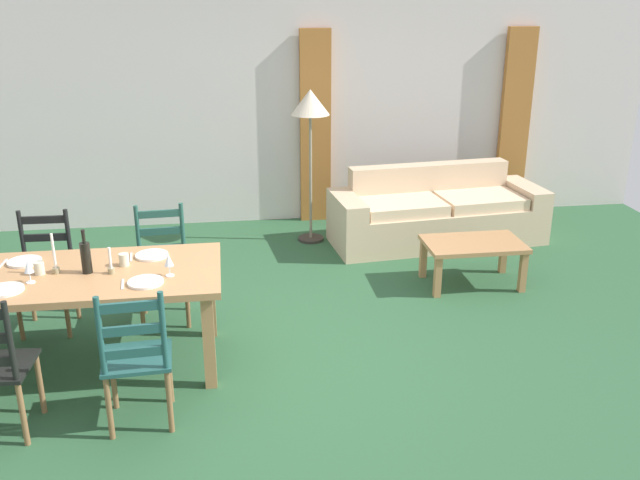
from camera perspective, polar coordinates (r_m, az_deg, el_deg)
The scene contains 25 objects.
ground_plane at distance 5.36m, azimuth -4.26°, elevation -9.39°, with size 9.60×9.60×0.02m, color #2B5635.
wall_far at distance 8.06m, azimuth -6.23°, elevation 10.94°, with size 9.60×0.16×2.70m, color silver.
curtain_panel_left at distance 8.03m, azimuth -0.38°, elevation 9.21°, with size 0.35×0.08×2.20m, color #B06C31.
curtain_panel_right at distance 8.68m, azimuth 15.73°, elevation 9.29°, with size 0.35×0.08×2.20m, color #B06C31.
dining_table at distance 5.14m, azimuth -18.83°, elevation -3.45°, with size 1.90×0.96×0.75m.
dining_chair_near_right at distance 4.46m, azimuth -14.88°, elevation -9.37°, with size 0.44×0.42×0.96m.
dining_chair_far_left at distance 5.96m, azimuth -21.64°, elevation -2.46°, with size 0.43×0.41×0.96m.
dining_chair_far_right at distance 5.83m, azimuth -12.84°, elevation -2.00°, with size 0.44×0.42×0.96m.
dinner_plate_near_left at distance 4.99m, azimuth -24.51°, elevation -3.76°, with size 0.24×0.24×0.02m, color white.
dinner_plate_near_right at distance 4.80m, azimuth -14.17°, elevation -3.38°, with size 0.24×0.24×0.02m, color white.
fork_near_right at distance 4.82m, azimuth -15.94°, elevation -3.52°, with size 0.02×0.17×0.01m, color silver.
dinner_plate_far_left at distance 5.43m, azimuth -23.16°, elevation -1.65°, with size 0.24×0.24×0.02m, color white.
fork_far_left at distance 5.48m, azimuth -24.66°, elevation -1.77°, with size 0.02×0.17×0.01m, color silver.
dinner_plate_far_right at distance 5.26m, azimuth -13.68°, elevation -1.22°, with size 0.24×0.24×0.02m, color white.
fork_far_right at distance 5.28m, azimuth -15.29°, elevation -1.36°, with size 0.02×0.17×0.01m, color silver.
wine_bottle at distance 5.05m, azimuth -18.72°, elevation -1.33°, with size 0.07×0.07×0.32m.
wine_glass_near_left at distance 5.02m, azimuth -22.88°, elevation -2.09°, with size 0.06×0.06×0.16m.
wine_glass_near_right at distance 4.85m, azimuth -12.35°, elevation -1.69°, with size 0.06×0.06×0.16m.
coffee_cup_primary at distance 5.13m, azimuth -15.84°, elevation -1.57°, with size 0.07×0.07×0.09m, color beige.
coffee_cup_secondary at distance 5.17m, azimuth -22.11°, elevation -2.15°, with size 0.07×0.07×0.09m, color beige.
candle_tall at distance 5.13m, azimuth -20.97°, elevation -1.67°, with size 0.05×0.05×0.29m.
candle_short at distance 5.01m, azimuth -16.84°, elevation -2.10°, with size 0.05×0.05×0.19m.
couch at distance 7.64m, azimuth 9.47°, elevation 2.09°, with size 2.35×1.03×0.80m.
coffee_table at distance 6.53m, azimuth 12.50°, elevation -0.68°, with size 0.90×0.56×0.42m.
standing_lamp at distance 7.26m, azimuth -0.81°, elevation 10.52°, with size 0.40×0.40×1.64m.
Camera 1 is at (-0.27, -4.65, 2.63)m, focal length 38.86 mm.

